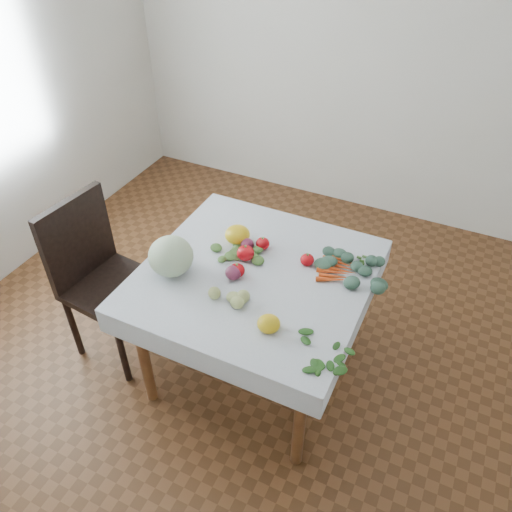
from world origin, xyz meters
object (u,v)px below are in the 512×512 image
Objects in this scene: heirloom_back at (237,235)px; carrot_bunch at (338,270)px; cabbage at (171,256)px; table at (256,287)px; chair at (98,270)px.

heirloom_back is 0.57m from carrot_bunch.
cabbage is 0.96× the size of carrot_bunch.
chair is at bearing -168.78° from table.
heirloom_back is (-0.20, 0.19, 0.15)m from table.
cabbage reaches higher than table.
cabbage is at bearing -116.70° from heirloom_back.
heirloom_back reaches higher than carrot_bunch.
cabbage is at bearing -154.42° from carrot_bunch.
heirloom_back is at bearing 179.76° from carrot_bunch.
cabbage is at bearing -155.63° from table.
carrot_bunch is at bearing 25.58° from cabbage.
heirloom_back is at bearing 27.72° from chair.
table is 4.46× the size of cabbage.
table is 1.00× the size of chair.
carrot_bunch is (1.27, 0.37, 0.19)m from chair.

